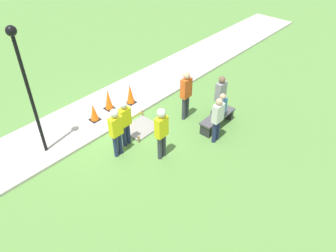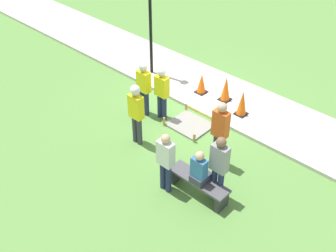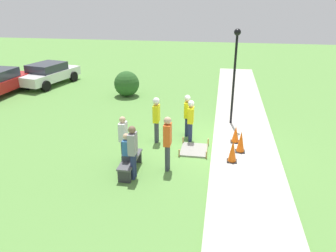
{
  "view_description": "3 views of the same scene",
  "coord_description": "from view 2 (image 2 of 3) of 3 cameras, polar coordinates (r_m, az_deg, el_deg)",
  "views": [
    {
      "loc": [
        5.63,
        7.43,
        6.99
      ],
      "look_at": [
        -0.24,
        2.19,
        1.05
      ],
      "focal_mm": 35.0,
      "sensor_mm": 36.0,
      "label": 1
    },
    {
      "loc": [
        -6.66,
        8.21,
        7.28
      ],
      "look_at": [
        -0.97,
        2.06,
        1.0
      ],
      "focal_mm": 45.0,
      "sensor_mm": 36.0,
      "label": 2
    },
    {
      "loc": [
        -11.49,
        -0.23,
        5.38
      ],
      "look_at": [
        -0.6,
        1.62,
        0.95
      ],
      "focal_mm": 35.0,
      "sensor_mm": 36.0,
      "label": 3
    }
  ],
  "objects": [
    {
      "name": "ground_plane",
      "position": [
        12.83,
        3.09,
        2.26
      ],
      "size": [
        60.0,
        60.0,
        0.0
      ],
      "primitive_type": "plane",
      "color": "#5B8E42"
    },
    {
      "name": "sidewalk",
      "position": [
        13.6,
        6.36,
        4.52
      ],
      "size": [
        28.0,
        2.39,
        0.1
      ],
      "color": "#BCB7AD",
      "rests_on": "ground_plane"
    },
    {
      "name": "wet_concrete_patch",
      "position": [
        12.14,
        2.99,
        0.16
      ],
      "size": [
        1.18,
        1.02,
        0.27
      ],
      "color": "gray",
      "rests_on": "ground_plane"
    },
    {
      "name": "traffic_cone_near_patch",
      "position": [
        12.41,
        10.02,
        3.1
      ],
      "size": [
        0.34,
        0.34,
        0.8
      ],
      "color": "black",
      "rests_on": "sidewalk"
    },
    {
      "name": "traffic_cone_far_patch",
      "position": [
        12.99,
        7.84,
        5.02
      ],
      "size": [
        0.34,
        0.34,
        0.8
      ],
      "color": "black",
      "rests_on": "sidewalk"
    },
    {
      "name": "traffic_cone_sidewalk_edge",
      "position": [
        13.32,
        4.56,
        5.77
      ],
      "size": [
        0.34,
        0.34,
        0.66
      ],
      "color": "black",
      "rests_on": "sidewalk"
    },
    {
      "name": "park_bench",
      "position": [
        9.92,
        4.17,
        -7.79
      ],
      "size": [
        1.55,
        0.44,
        0.47
      ],
      "color": "#2D2D33",
      "rests_on": "ground_plane"
    },
    {
      "name": "person_seated_on_bench",
      "position": [
        9.53,
        4.31,
        -5.96
      ],
      "size": [
        0.36,
        0.44,
        0.89
      ],
      "color": "#383D47",
      "rests_on": "park_bench"
    },
    {
      "name": "worker_supervisor",
      "position": [
        12.11,
        -3.3,
        5.67
      ],
      "size": [
        0.4,
        0.25,
        1.72
      ],
      "color": "navy",
      "rests_on": "ground_plane"
    },
    {
      "name": "worker_assistant",
      "position": [
        11.93,
        -0.84,
        5.0
      ],
      "size": [
        0.4,
        0.24,
        1.67
      ],
      "color": "navy",
      "rests_on": "ground_plane"
    },
    {
      "name": "worker_trainee",
      "position": [
        10.94,
        -4.34,
        2.25
      ],
      "size": [
        0.4,
        0.26,
        1.81
      ],
      "color": "#383D47",
      "rests_on": "ground_plane"
    },
    {
      "name": "bystander_in_orange_shirt",
      "position": [
        10.3,
        7.07,
        -0.56
      ],
      "size": [
        0.4,
        0.24,
        1.86
      ],
      "color": "#383D47",
      "rests_on": "ground_plane"
    },
    {
      "name": "bystander_in_gray_shirt",
      "position": [
        9.6,
        -0.33,
        -4.59
      ],
      "size": [
        0.4,
        0.22,
        1.65
      ],
      "color": "navy",
      "rests_on": "ground_plane"
    },
    {
      "name": "bystander_in_white_shirt",
      "position": [
        9.43,
        6.92,
        -5.24
      ],
      "size": [
        0.4,
        0.23,
        1.76
      ],
      "color": "navy",
      "rests_on": "ground_plane"
    }
  ]
}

